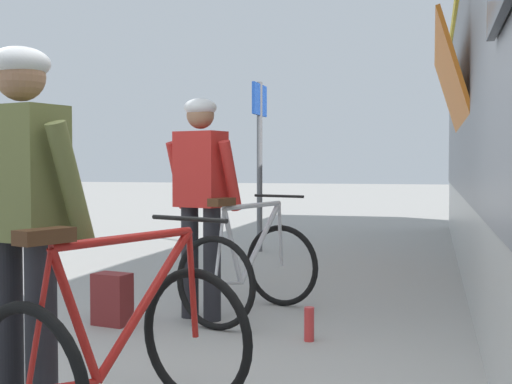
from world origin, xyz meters
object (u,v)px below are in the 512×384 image
Objects in this scene: bicycle_near_red at (122,350)px; bicycle_far_silver at (250,268)px; backpack_on_platform at (112,299)px; water_bottle_near_the_bikes at (309,324)px; cyclist_far_in_red at (201,188)px; cyclist_near_in_olive at (23,206)px; platform_sign_post at (260,137)px.

bicycle_near_red is 1.02× the size of bicycle_far_silver.
water_bottle_near_the_bikes is (1.56, -0.09, -0.08)m from backpack_on_platform.
cyclist_far_in_red reaches higher than bicycle_near_red.
backpack_on_platform is (-0.96, -0.53, -0.20)m from bicycle_far_silver.
cyclist_near_in_olive is 6.70m from platform_sign_post.
cyclist_near_in_olive is at bearing -84.83° from platform_sign_post.
backpack_on_platform is (-0.60, -0.37, -0.85)m from cyclist_far_in_red.
bicycle_near_red is at bearing 12.77° from cyclist_near_in_olive.
cyclist_far_in_red is 1.43× the size of bicycle_far_silver.
platform_sign_post is (-0.96, 4.05, 1.22)m from bicycle_far_silver.
platform_sign_post is at bearing 97.99° from cyclist_far_in_red.
bicycle_far_silver is (0.36, 2.59, -0.65)m from cyclist_near_in_olive.
cyclist_far_in_red is at bearing -82.01° from platform_sign_post.
bicycle_far_silver is 0.90m from water_bottle_near_the_bikes.
bicycle_near_red is at bearing -105.43° from water_bottle_near_the_bikes.
bicycle_near_red is at bearing -81.04° from platform_sign_post.
cyclist_near_in_olive reaches higher than bicycle_near_red.
water_bottle_near_the_bikes is (0.96, -0.46, -0.93)m from cyclist_far_in_red.
bicycle_far_silver is at bearing 39.65° from backpack_on_platform.
bicycle_near_red is at bearing -79.32° from cyclist_far_in_red.
water_bottle_near_the_bikes is at bearing -46.17° from bicycle_far_silver.
backpack_on_platform is at bearing 176.63° from water_bottle_near_the_bikes.
bicycle_far_silver is 0.51× the size of platform_sign_post.
cyclist_far_in_red is 1.42m from water_bottle_near_the_bikes.
bicycle_near_red is 6.74m from platform_sign_post.
bicycle_far_silver is at bearing 22.95° from cyclist_far_in_red.
cyclist_far_in_red is 4.40× the size of backpack_on_platform.
water_bottle_near_the_bikes is (0.95, 1.98, -0.93)m from cyclist_near_in_olive.
cyclist_near_in_olive is at bearing -115.65° from water_bottle_near_the_bikes.
platform_sign_post is at bearing 101.00° from backpack_on_platform.
platform_sign_post is (0.01, 4.58, 1.42)m from backpack_on_platform.
cyclist_near_in_olive is 1.41× the size of bicycle_near_red.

